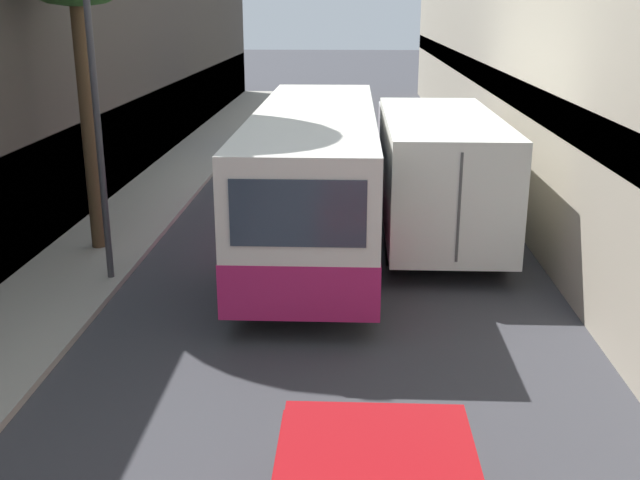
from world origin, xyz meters
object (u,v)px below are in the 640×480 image
at_px(box_truck, 434,163).
at_px(panel_van, 307,119).
at_px(street_lamp, 87,1).
at_px(bus, 315,175).

distance_m(box_truck, panel_van, 10.46).
relative_size(panel_van, street_lamp, 0.63).
height_order(bus, panel_van, bus).
relative_size(bus, street_lamp, 1.42).
bearing_deg(bus, box_truck, 31.27).
relative_size(bus, panel_van, 2.27).
bearing_deg(box_truck, street_lamp, -147.64).
bearing_deg(street_lamp, box_truck, 32.36).
bearing_deg(street_lamp, bus, 33.13).
distance_m(bus, street_lamp, 5.65).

